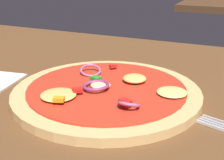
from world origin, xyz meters
name	(u,v)px	position (x,y,z in m)	size (l,w,h in m)	color
dining_table	(125,115)	(0.00, 0.00, 0.02)	(1.27, 0.80, 0.03)	brown
pizza	(107,92)	(-0.04, 0.02, 0.04)	(0.28, 0.28, 0.03)	tan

